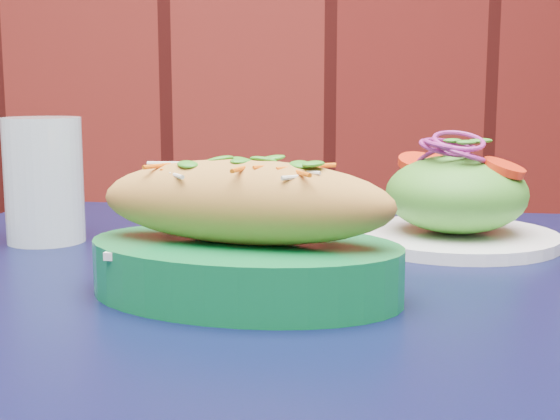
{
  "coord_description": "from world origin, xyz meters",
  "views": [
    {
      "loc": [
        -0.21,
        1.07,
        0.91
      ],
      "look_at": [
        -0.18,
        1.71,
        0.81
      ],
      "focal_mm": 50.0,
      "sensor_mm": 36.0,
      "label": 1
    }
  ],
  "objects": [
    {
      "name": "salad_plate",
      "position": [
        0.01,
        1.86,
        0.79
      ],
      "size": [
        0.21,
        0.21,
        0.12
      ],
      "rotation": [
        0.0,
        0.0,
        0.08
      ],
      "color": "white",
      "rests_on": "cafe_table"
    },
    {
      "name": "cafe_table",
      "position": [
        -0.19,
        1.7,
        0.66
      ],
      "size": [
        0.95,
        0.95,
        0.75
      ],
      "rotation": [
        0.0,
        0.0,
        -0.21
      ],
      "color": "black",
      "rests_on": "ground"
    },
    {
      "name": "banh_mi_basket",
      "position": [
        -0.21,
        1.66,
        0.8
      ],
      "size": [
        0.29,
        0.24,
        0.12
      ],
      "rotation": [
        0.0,
        0.0,
        -0.35
      ],
      "color": "#0C7135",
      "rests_on": "cafe_table"
    },
    {
      "name": "water_glass",
      "position": [
        -0.42,
        1.89,
        0.81
      ],
      "size": [
        0.08,
        0.08,
        0.13
      ],
      "primitive_type": "cylinder",
      "color": "silver",
      "rests_on": "cafe_table"
    }
  ]
}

